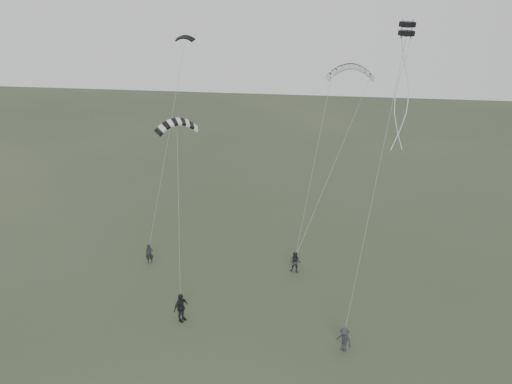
# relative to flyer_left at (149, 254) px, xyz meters

# --- Properties ---
(ground) EXTENTS (140.00, 140.00, 0.00)m
(ground) POSITION_rel_flyer_left_xyz_m (6.71, -6.50, -0.76)
(ground) COLOR #314029
(ground) RESTS_ON ground
(flyer_left) EXTENTS (0.64, 0.51, 1.53)m
(flyer_left) POSITION_rel_flyer_left_xyz_m (0.00, 0.00, 0.00)
(flyer_left) COLOR black
(flyer_left) RESTS_ON ground
(flyer_right) EXTENTS (0.87, 0.73, 1.61)m
(flyer_right) POSITION_rel_flyer_left_xyz_m (10.84, 0.23, 0.04)
(flyer_right) COLOR #29292E
(flyer_right) RESTS_ON ground
(flyer_center) EXTENTS (0.96, 1.20, 1.91)m
(flyer_center) POSITION_rel_flyer_left_xyz_m (4.29, -6.41, 0.19)
(flyer_center) COLOR black
(flyer_center) RESTS_ON ground
(flyer_far) EXTENTS (1.12, 1.05, 1.51)m
(flyer_far) POSITION_rel_flyer_left_xyz_m (14.15, -7.75, -0.01)
(flyer_far) COLOR #2A2B30
(flyer_far) RESTS_ON ground
(kite_dark_small) EXTENTS (1.56, 0.89, 0.63)m
(kite_dark_small) POSITION_rel_flyer_left_xyz_m (1.87, 5.95, 14.96)
(kite_dark_small) COLOR black
(kite_dark_small) RESTS_ON flyer_left
(kite_pale_large) EXTENTS (3.60, 1.32, 1.62)m
(kite_pale_large) POSITION_rel_flyer_left_xyz_m (14.07, 6.91, 12.92)
(kite_pale_large) COLOR #ACAFB1
(kite_pale_large) RESTS_ON flyer_right
(kite_striped) EXTENTS (2.75, 2.27, 1.23)m
(kite_striped) POSITION_rel_flyer_left_xyz_m (3.34, -1.89, 10.67)
(kite_striped) COLOR black
(kite_striped) RESTS_ON flyer_center
(kite_box) EXTENTS (0.87, 0.87, 0.73)m
(kite_box) POSITION_rel_flyer_left_xyz_m (16.41, -2.76, 16.35)
(kite_box) COLOR black
(kite_box) RESTS_ON flyer_far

